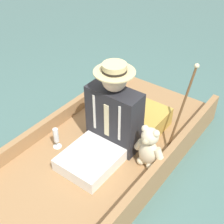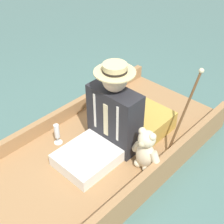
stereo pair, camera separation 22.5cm
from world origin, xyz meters
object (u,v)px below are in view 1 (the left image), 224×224
Objects in this scene: teddy_bear at (149,148)px; walking_cane at (185,100)px; wine_glass at (56,137)px; seated_person at (108,123)px.

walking_cane is (-0.05, -0.45, 0.23)m from teddy_bear.
walking_cane is (-0.78, -0.74, 0.29)m from wine_glass.
teddy_bear is 1.91× the size of wine_glass.
wine_glass is at bearing 43.39° from walking_cane.
seated_person reaches higher than wine_glass.
teddy_bear reaches higher than wine_glass.
seated_person is 3.94× the size of wine_glass.
teddy_bear is (-0.36, -0.04, -0.10)m from seated_person.
seated_person is 2.06× the size of teddy_bear.
teddy_bear is 0.55× the size of walking_cane.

